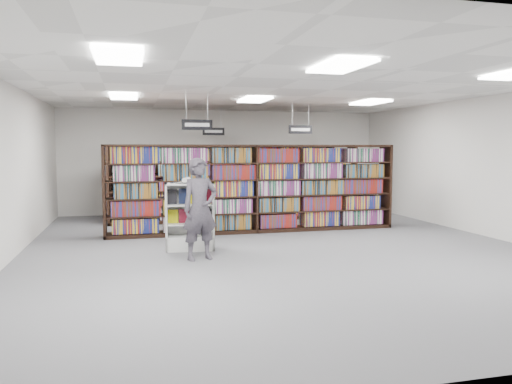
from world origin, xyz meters
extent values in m
plane|color=#4C4C50|center=(0.00, 0.00, 0.00)|extent=(12.00, 12.00, 0.00)
cube|color=white|center=(0.00, 0.00, 3.20)|extent=(10.00, 12.00, 0.10)
cube|color=silver|center=(0.00, 6.00, 1.60)|extent=(10.00, 0.10, 3.20)
cube|color=silver|center=(0.00, -6.00, 1.60)|extent=(10.00, 0.10, 3.20)
cube|color=silver|center=(-5.00, 0.00, 1.60)|extent=(0.10, 12.00, 3.20)
cube|color=silver|center=(5.00, 0.00, 1.60)|extent=(0.10, 12.00, 3.20)
cube|color=black|center=(0.00, 2.00, 1.05)|extent=(7.00, 0.60, 2.10)
cube|color=maroon|center=(0.00, 2.00, 1.05)|extent=(6.88, 0.42, 1.98)
cube|color=black|center=(0.00, 4.00, 1.05)|extent=(7.00, 0.60, 2.10)
cube|color=maroon|center=(0.00, 4.00, 1.05)|extent=(6.88, 0.42, 1.98)
cube|color=black|center=(0.00, 5.70, 1.05)|extent=(7.00, 0.60, 2.10)
cube|color=maroon|center=(0.00, 5.70, 1.05)|extent=(6.88, 0.42, 1.98)
cylinder|color=#B2B2B7|center=(-1.73, 1.00, 2.91)|extent=(0.01, 0.01, 0.58)
cylinder|color=#B2B2B7|center=(-1.27, 1.00, 2.91)|extent=(0.01, 0.01, 0.58)
cube|color=black|center=(-1.50, 1.00, 2.51)|extent=(0.65, 0.02, 0.22)
cube|color=white|center=(-1.50, 0.99, 2.51)|extent=(0.52, 0.00, 0.08)
cylinder|color=#B2B2B7|center=(1.27, 3.00, 2.91)|extent=(0.01, 0.01, 0.58)
cylinder|color=#B2B2B7|center=(1.73, 3.00, 2.91)|extent=(0.01, 0.01, 0.58)
cube|color=black|center=(1.50, 3.00, 2.51)|extent=(0.65, 0.02, 0.22)
cube|color=white|center=(1.50, 2.99, 2.51)|extent=(0.52, 0.00, 0.08)
cylinder|color=#B2B2B7|center=(-0.73, 5.00, 2.91)|extent=(0.01, 0.01, 0.58)
cylinder|color=#B2B2B7|center=(-0.27, 5.00, 2.91)|extent=(0.01, 0.01, 0.58)
cube|color=black|center=(-0.50, 5.00, 2.51)|extent=(0.65, 0.02, 0.22)
cube|color=white|center=(-0.50, 4.99, 2.51)|extent=(0.52, 0.00, 0.08)
cube|color=white|center=(-3.00, -3.00, 3.16)|extent=(0.60, 1.20, 0.04)
cube|color=white|center=(0.00, -3.00, 3.16)|extent=(0.60, 1.20, 0.04)
cube|color=white|center=(-3.00, 2.00, 3.16)|extent=(0.60, 1.20, 0.04)
cube|color=white|center=(0.00, 2.00, 3.16)|extent=(0.60, 1.20, 0.04)
cube|color=white|center=(3.00, 2.00, 3.16)|extent=(0.60, 1.20, 0.04)
cube|color=silver|center=(-1.76, 0.21, 0.14)|extent=(0.99, 0.57, 0.28)
cube|color=silver|center=(-2.22, 0.26, 0.66)|extent=(0.09, 0.48, 1.33)
cube|color=silver|center=(-1.31, 0.17, 0.66)|extent=(0.09, 0.48, 1.33)
cube|color=silver|center=(-1.74, 0.44, 0.66)|extent=(0.95, 0.13, 1.33)
cube|color=silver|center=(-1.76, 0.21, 1.31)|extent=(0.99, 0.57, 0.03)
cube|color=silver|center=(-1.76, 0.21, 0.52)|extent=(0.91, 0.52, 0.02)
cube|color=silver|center=(-1.76, 0.21, 0.90)|extent=(0.91, 0.52, 0.02)
cube|color=black|center=(-2.11, 0.30, 1.06)|extent=(0.20, 0.09, 0.29)
cube|color=#0F1633|center=(-1.88, 0.28, 1.06)|extent=(0.20, 0.09, 0.29)
cube|color=#CAC606|center=(-1.64, 0.25, 1.06)|extent=(0.20, 0.09, 0.29)
cube|color=maroon|center=(-1.41, 0.23, 1.06)|extent=(0.20, 0.09, 0.29)
cube|color=#CAC606|center=(-2.09, 0.30, 0.67)|extent=(0.21, 0.08, 0.27)
cube|color=maroon|center=(-1.87, 0.28, 0.67)|extent=(0.21, 0.08, 0.27)
cube|color=#1E4C21|center=(-1.65, 0.25, 0.67)|extent=(0.21, 0.08, 0.27)
cube|color=black|center=(-1.43, 0.23, 0.67)|extent=(0.21, 0.08, 0.27)
cube|color=black|center=(-1.80, 0.27, 1.34)|extent=(0.70, 0.55, 0.01)
cube|color=white|center=(-1.94, 0.27, 1.35)|extent=(0.37, 0.40, 0.05)
cube|color=white|center=(-1.65, 0.27, 1.35)|extent=(0.37, 0.40, 0.07)
cylinder|color=white|center=(-1.82, 0.27, 1.39)|extent=(0.21, 0.33, 0.10)
imported|color=#4A454F|center=(-1.69, -0.70, 0.92)|extent=(0.77, 0.61, 1.84)
camera|label=1|loc=(-2.88, -9.60, 2.01)|focal=35.00mm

